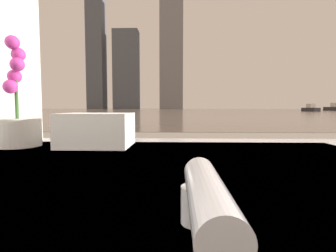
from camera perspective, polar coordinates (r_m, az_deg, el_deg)
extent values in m
cube|color=white|center=(0.53, -10.34, -13.80)|extent=(1.40, 1.14, 0.04)
cylinder|color=silver|center=(0.33, 6.72, -16.65)|extent=(0.04, 0.04, 0.04)
cylinder|color=silver|center=(0.24, 8.57, -14.76)|extent=(0.04, 0.17, 0.04)
cylinder|color=silver|center=(1.09, -29.87, -1.22)|extent=(0.16, 0.16, 0.10)
cylinder|color=#38662D|center=(1.09, -30.21, 8.48)|extent=(0.01, 0.01, 0.27)
sphere|color=#CC3899|center=(1.11, -30.78, 15.38)|extent=(0.05, 0.05, 0.05)
sphere|color=#CC3899|center=(1.11, -29.79, 13.36)|extent=(0.05, 0.05, 0.05)
sphere|color=#CC3899|center=(1.08, -29.97, 11.53)|extent=(0.05, 0.05, 0.05)
sphere|color=#CC3899|center=(1.11, -30.43, 9.31)|extent=(0.05, 0.05, 0.05)
sphere|color=#CC3899|center=(1.08, -31.11, 7.34)|extent=(0.05, 0.05, 0.05)
cube|color=white|center=(0.99, -15.16, -3.08)|extent=(0.25, 0.21, 0.04)
cube|color=white|center=(0.99, -15.21, -0.77)|extent=(0.25, 0.21, 0.04)
cube|color=white|center=(0.98, -15.25, 1.55)|extent=(0.25, 0.21, 0.04)
cube|color=gray|center=(62.09, 1.75, 3.43)|extent=(180.00, 110.00, 0.01)
cube|color=#2D2D33|center=(53.24, 28.61, 3.18)|extent=(1.77, 3.71, 0.62)
cube|color=silver|center=(53.24, 28.63, 3.90)|extent=(1.09, 1.46, 0.71)
cube|color=#2D2D33|center=(67.78, 32.67, 3.18)|extent=(3.71, 4.64, 0.79)
cube|color=silver|center=(67.78, 32.69, 3.90)|extent=(1.85, 2.03, 0.90)
cube|color=#4C515B|center=(125.71, -15.30, 14.86)|extent=(7.11, 8.66, 49.10)
cube|color=#4C515B|center=(121.34, -9.01, 11.89)|extent=(11.05, 8.36, 34.64)
cube|color=slate|center=(120.81, 0.74, 16.18)|extent=(10.18, 7.24, 52.10)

